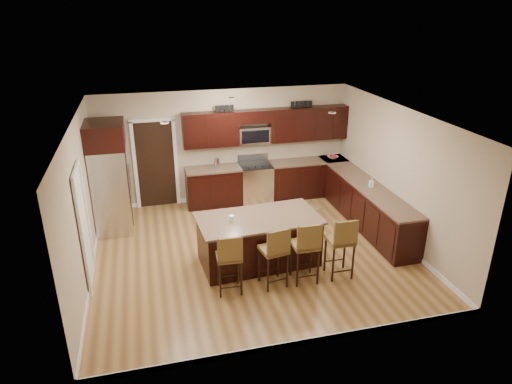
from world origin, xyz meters
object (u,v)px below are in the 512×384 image
object	(u,v)px
range	(255,182)
stool_right	(306,245)
island	(259,241)
stool_extra	(342,241)
refrigerator	(110,177)
stool_mid	(275,250)
stool_left	(229,257)

from	to	relation	value
range	stool_right	distance (m)	3.69
island	stool_extra	bearing A→B (deg)	-37.63
island	refrigerator	bearing A→B (deg)	138.37
stool_right	stool_extra	xyz separation A→B (m)	(0.65, 0.00, 0.00)
stool_mid	refrigerator	world-z (taller)	refrigerator
refrigerator	stool_extra	bearing A→B (deg)	-36.57
range	stool_left	xyz separation A→B (m)	(-1.37, -3.68, 0.21)
range	stool_right	world-z (taller)	stool_right
range	stool_extra	distance (m)	3.74
refrigerator	stool_right	bearing A→B (deg)	-41.65
island	refrigerator	xyz separation A→B (m)	(-2.65, 2.06, 0.78)
range	island	xyz separation A→B (m)	(-0.65, -2.84, -0.04)
stool_mid	refrigerator	size ratio (longest dim) A/B	0.48
stool_left	stool_mid	distance (m)	0.78
island	range	bearing A→B (deg)	73.24
stool_right	island	bearing A→B (deg)	126.62
island	stool_extra	xyz separation A→B (m)	(1.27, -0.85, 0.29)
island	stool_mid	xyz separation A→B (m)	(0.07, -0.85, 0.28)
refrigerator	stool_extra	xyz separation A→B (m)	(3.91, -2.90, -0.48)
island	stool_right	xyz separation A→B (m)	(0.62, -0.85, 0.29)
refrigerator	range	bearing A→B (deg)	13.32
island	stool_mid	bearing A→B (deg)	-89.36
range	refrigerator	world-z (taller)	refrigerator
range	stool_extra	world-z (taller)	stool_extra
stool_extra	island	bearing A→B (deg)	146.79
stool_left	refrigerator	bearing A→B (deg)	126.88
stool_extra	refrigerator	bearing A→B (deg)	144.04
island	stool_mid	size ratio (longest dim) A/B	2.02
stool_left	stool_mid	size ratio (longest dim) A/B	0.97
stool_right	stool_mid	bearing A→B (deg)	-179.67
range	stool_left	distance (m)	3.93
stool_mid	refrigerator	bearing A→B (deg)	123.25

